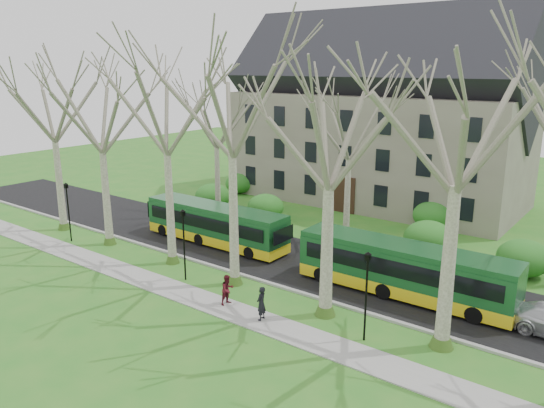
{
  "coord_description": "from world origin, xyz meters",
  "views": [
    {
      "loc": [
        16.15,
        -21.55,
        12.55
      ],
      "look_at": [
        -2.48,
        3.0,
        4.45
      ],
      "focal_mm": 35.0,
      "sensor_mm": 36.0,
      "label": 1
    }
  ],
  "objects_px": {
    "pedestrian_a": "(261,303)",
    "pedestrian_b": "(228,290)",
    "bus_lead": "(215,224)",
    "bus_follow": "(404,269)"
  },
  "relations": [
    {
      "from": "bus_lead",
      "to": "pedestrian_b",
      "type": "xyz_separation_m",
      "value": [
        7.45,
        -7.03,
        -0.62
      ]
    },
    {
      "from": "bus_lead",
      "to": "pedestrian_b",
      "type": "height_order",
      "value": "bus_lead"
    },
    {
      "from": "pedestrian_a",
      "to": "pedestrian_b",
      "type": "relative_size",
      "value": 1.08
    },
    {
      "from": "bus_follow",
      "to": "pedestrian_a",
      "type": "bearing_deg",
      "value": -122.72
    },
    {
      "from": "pedestrian_a",
      "to": "pedestrian_b",
      "type": "xyz_separation_m",
      "value": [
        -2.57,
        0.35,
        -0.06
      ]
    },
    {
      "from": "bus_lead",
      "to": "pedestrian_a",
      "type": "xyz_separation_m",
      "value": [
        10.02,
        -7.38,
        -0.56
      ]
    },
    {
      "from": "bus_lead",
      "to": "bus_follow",
      "type": "bearing_deg",
      "value": -1.22
    },
    {
      "from": "bus_lead",
      "to": "pedestrian_a",
      "type": "distance_m",
      "value": 12.46
    },
    {
      "from": "bus_follow",
      "to": "pedestrian_a",
      "type": "height_order",
      "value": "bus_follow"
    },
    {
      "from": "pedestrian_a",
      "to": "pedestrian_b",
      "type": "distance_m",
      "value": 2.6
    }
  ]
}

